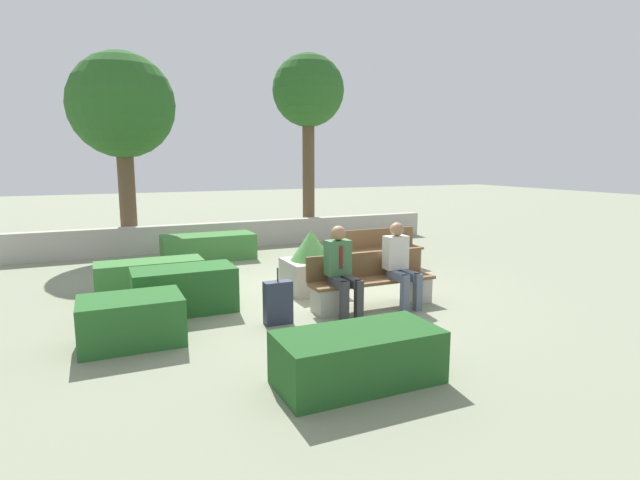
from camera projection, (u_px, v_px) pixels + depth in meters
The scene contains 15 objects.
ground_plane at pixel (325, 296), 8.69m from camera, with size 60.00×60.00×0.00m, color gray.
perimeter_wall at pixel (242, 234), 13.52m from camera, with size 11.26×0.30×0.69m.
bench_front at pixel (372, 286), 8.00m from camera, with size 2.12×0.48×0.86m.
bench_left_side at pixel (378, 254), 10.71m from camera, with size 2.02×0.48×0.86m.
person_seated_man at pixel (341, 266), 7.56m from camera, with size 0.38×0.63×1.35m.
person_seated_woman at pixel (400, 260), 7.99m from camera, with size 0.38×0.63×1.35m.
hedge_block_near_left at pixel (184, 290), 7.73m from camera, with size 1.54×0.79×0.70m.
hedge_block_near_right at pixel (358, 357), 5.26m from camera, with size 1.74×0.83×0.57m.
hedge_block_mid_left at pixel (150, 277), 8.79m from camera, with size 1.81×0.68×0.59m.
hedge_block_mid_right at pixel (131, 320), 6.38m from camera, with size 1.27×0.86×0.61m.
hedge_block_far_left at pixel (209, 247), 11.78m from camera, with size 2.13×0.88×0.60m.
planter_corner_left at pixel (311, 264), 8.93m from camera, with size 0.91×0.91×1.11m.
suitcase at pixel (278, 303), 7.16m from camera, with size 0.40×0.18×0.83m.
tree_leftmost at pixel (122, 108), 12.45m from camera, with size 2.61×2.61×4.99m.
tree_center_left at pixel (308, 95), 14.30m from camera, with size 2.06×2.06×5.34m.
Camera 1 is at (-3.54, -7.65, 2.34)m, focal length 28.00 mm.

